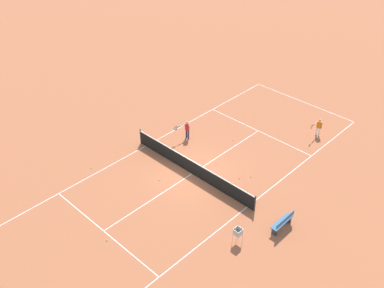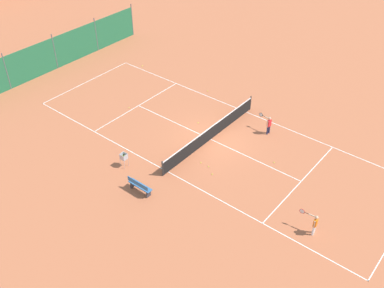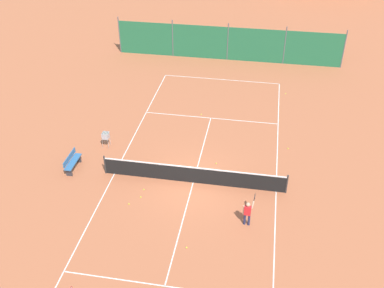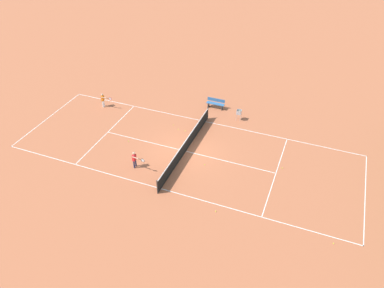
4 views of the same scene
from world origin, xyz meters
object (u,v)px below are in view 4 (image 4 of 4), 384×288
object	(u,v)px
tennis_ball_alley_right	(334,243)
ball_hopper	(239,113)
tennis_ball_near_corner	(178,129)
courtside_bench	(216,103)
player_near_baseline	(103,99)
tennis_ball_service_box	(205,165)
player_far_baseline	(135,159)
tennis_ball_mid_court	(282,168)
tennis_ball_by_net_right	(128,141)
tennis_ball_by_net_left	(174,125)
tennis_ball_far_corner	(185,131)
tennis_net	(186,146)
tennis_ball_alley_left	(216,211)

from	to	relation	value
tennis_ball_alley_right	ball_hopper	xyz separation A→B (m)	(-9.84, -8.07, 0.62)
tennis_ball_near_corner	ball_hopper	xyz separation A→B (m)	(-3.02, 3.90, 0.62)
courtside_bench	tennis_ball_alley_right	bearing A→B (deg)	43.53
player_near_baseline	ball_hopper	bearing A→B (deg)	101.23
tennis_ball_service_box	ball_hopper	bearing A→B (deg)	174.65
player_far_baseline	tennis_ball_mid_court	xyz separation A→B (m)	(-3.50, 9.14, -0.70)
tennis_ball_by_net_right	courtside_bench	xyz separation A→B (m)	(-6.82, 4.41, 0.42)
tennis_ball_by_net_left	tennis_ball_far_corner	size ratio (longest dim) A/B	1.00
tennis_ball_service_box	tennis_ball_by_net_left	bearing A→B (deg)	-132.96
player_far_baseline	tennis_ball_by_net_left	xyz separation A→B (m)	(-5.54, 0.32, -0.70)
tennis_net	tennis_ball_by_net_right	size ratio (longest dim) A/B	139.09
tennis_ball_service_box	ball_hopper	distance (m)	6.29
tennis_net	player_near_baseline	world-z (taller)	player_near_baseline
tennis_ball_by_net_left	player_near_baseline	bearing A→B (deg)	-93.73
tennis_ball_alley_right	tennis_ball_far_corner	bearing A→B (deg)	-120.91
player_near_baseline	courtside_bench	bearing A→B (deg)	110.34
tennis_ball_by_net_left	tennis_ball_mid_court	size ratio (longest dim) A/B	1.00
tennis_ball_alley_right	tennis_ball_mid_court	size ratio (longest dim) A/B	1.00
tennis_ball_service_box	ball_hopper	world-z (taller)	ball_hopper
tennis_ball_service_box	tennis_ball_mid_court	xyz separation A→B (m)	(-1.58, 4.94, 0.00)
tennis_net	player_near_baseline	size ratio (longest dim) A/B	7.50
tennis_ball_service_box	courtside_bench	xyz separation A→B (m)	(-7.27, -1.69, 0.42)
player_near_baseline	tennis_ball_far_corner	distance (m)	7.74
ball_hopper	courtside_bench	bearing A→B (deg)	-114.69
player_near_baseline	tennis_ball_alley_left	xyz separation A→B (m)	(7.79, 12.46, -0.68)
tennis_net	tennis_ball_mid_court	size ratio (longest dim) A/B	139.09
tennis_ball_alley_right	courtside_bench	world-z (taller)	courtside_bench
tennis_ball_mid_court	tennis_ball_by_net_right	xyz separation A→B (m)	(1.12, -11.04, 0.00)
tennis_ball_alley_left	ball_hopper	xyz separation A→B (m)	(-9.97, -1.48, 0.62)
player_far_baseline	tennis_ball_mid_court	distance (m)	9.82
tennis_ball_alley_right	ball_hopper	bearing A→B (deg)	-140.66
tennis_ball_service_box	tennis_ball_mid_court	size ratio (longest dim) A/B	1.00
tennis_ball_alley_right	tennis_ball_service_box	bearing A→B (deg)	-112.68
tennis_ball_alley_right	tennis_ball_alley_left	bearing A→B (deg)	-88.87
tennis_ball_service_box	tennis_ball_far_corner	xyz separation A→B (m)	(-3.20, -2.74, 0.00)
player_far_baseline	courtside_bench	distance (m)	9.53
tennis_ball_alley_left	tennis_ball_by_net_right	world-z (taller)	same
tennis_net	tennis_ball_mid_court	bearing A→B (deg)	95.54
tennis_ball_by_net_left	tennis_ball_alley_right	bearing A→B (deg)	60.01
ball_hopper	courtside_bench	size ratio (longest dim) A/B	0.59
tennis_ball_service_box	tennis_ball_by_net_right	xyz separation A→B (m)	(-0.46, -6.10, 0.00)
tennis_ball_by_net_left	ball_hopper	world-z (taller)	ball_hopper
tennis_ball_by_net_left	tennis_ball_service_box	distance (m)	5.31
tennis_ball_alley_left	player_far_baseline	bearing A→B (deg)	-106.26
tennis_ball_mid_court	tennis_ball_by_net_right	bearing A→B (deg)	-84.21
tennis_ball_alley_right	tennis_ball_near_corner	distance (m)	13.77
tennis_ball_near_corner	courtside_bench	bearing A→B (deg)	158.28
tennis_net	tennis_ball_alley_left	world-z (taller)	tennis_net
tennis_ball_by_net_left	tennis_ball_near_corner	distance (m)	0.71
tennis_net	tennis_ball_by_net_left	xyz separation A→B (m)	(-2.69, -2.14, -0.47)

